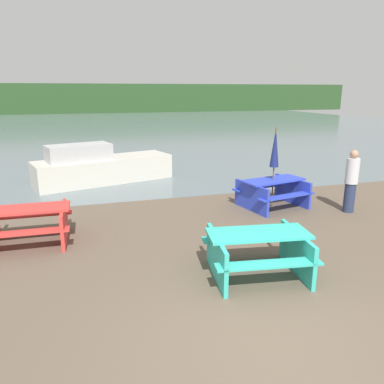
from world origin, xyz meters
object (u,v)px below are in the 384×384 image
(picnic_table_red, at_px, (27,222))
(picnic_table_teal, at_px, (258,249))
(boat, at_px, (100,167))
(person, at_px, (351,181))
(umbrella_navy, at_px, (275,148))
(picnic_table_blue, at_px, (272,190))

(picnic_table_red, bearing_deg, picnic_table_teal, -33.61)
(boat, height_order, person, person)
(umbrella_navy, bearing_deg, picnic_table_red, -172.05)
(picnic_table_teal, bearing_deg, umbrella_navy, 58.24)
(person, bearing_deg, picnic_table_red, 179.13)
(picnic_table_teal, bearing_deg, person, 32.91)
(picnic_table_red, distance_m, boat, 5.36)
(boat, bearing_deg, picnic_table_teal, -90.64)
(picnic_table_blue, xyz_separation_m, umbrella_navy, (-0.00, 0.00, 1.14))
(picnic_table_red, relative_size, boat, 0.36)
(picnic_table_teal, relative_size, picnic_table_red, 1.08)
(picnic_table_blue, xyz_separation_m, boat, (-4.29, 4.23, 0.07))
(picnic_table_teal, distance_m, umbrella_navy, 4.20)
(picnic_table_blue, relative_size, person, 1.20)
(picnic_table_red, height_order, person, person)
(person, bearing_deg, picnic_table_blue, 150.57)
(boat, bearing_deg, picnic_table_blue, -60.96)
(picnic_table_red, relative_size, umbrella_navy, 0.81)
(picnic_table_teal, distance_m, picnic_table_blue, 4.04)
(picnic_table_red, relative_size, picnic_table_blue, 0.89)
(picnic_table_teal, distance_m, picnic_table_red, 4.69)
(picnic_table_teal, height_order, picnic_table_blue, picnic_table_teal)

